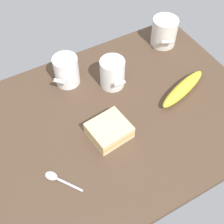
% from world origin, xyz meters
% --- Properties ---
extents(tabletop, '(0.90, 0.64, 0.02)m').
position_xyz_m(tabletop, '(0.00, 0.00, 0.01)').
color(tabletop, '#4C3828').
rests_on(tabletop, ground).
extents(coffee_mug_black, '(0.10, 0.09, 0.10)m').
position_xyz_m(coffee_mug_black, '(-0.05, 0.20, 0.07)').
color(coffee_mug_black, white).
rests_on(coffee_mug_black, tabletop).
extents(coffee_mug_milky, '(0.09, 0.12, 0.10)m').
position_xyz_m(coffee_mug_milky, '(0.34, 0.21, 0.07)').
color(coffee_mug_milky, silver).
rests_on(coffee_mug_milky, tabletop).
extents(coffee_mug_spare, '(0.08, 0.10, 0.10)m').
position_xyz_m(coffee_mug_spare, '(0.07, 0.12, 0.07)').
color(coffee_mug_spare, white).
rests_on(coffee_mug_spare, tabletop).
extents(sandwich_main, '(0.12, 0.11, 0.04)m').
position_xyz_m(sandwich_main, '(-0.04, -0.05, 0.04)').
color(sandwich_main, beige).
rests_on(sandwich_main, tabletop).
extents(banana, '(0.21, 0.10, 0.04)m').
position_xyz_m(banana, '(0.25, -0.02, 0.04)').
color(banana, yellow).
rests_on(banana, tabletop).
extents(spoon, '(0.08, 0.10, 0.01)m').
position_xyz_m(spoon, '(-0.22, -0.11, 0.02)').
color(spoon, silver).
rests_on(spoon, tabletop).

